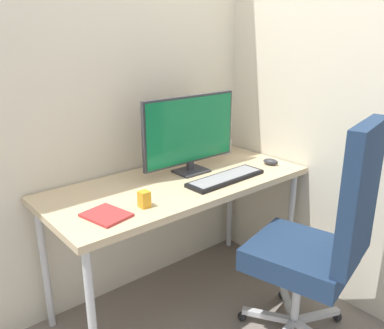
% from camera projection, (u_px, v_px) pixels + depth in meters
% --- Properties ---
extents(ground_plane, '(8.00, 8.00, 0.00)m').
position_uv_depth(ground_plane, '(180.00, 298.00, 2.42)').
color(ground_plane, slate).
extents(wall_back, '(3.19, 0.04, 2.80)m').
position_uv_depth(wall_back, '(138.00, 54.00, 2.23)').
color(wall_back, beige).
rests_on(wall_back, ground_plane).
extents(wall_side_right, '(0.04, 2.37, 2.80)m').
position_uv_depth(wall_side_right, '(311.00, 54.00, 2.25)').
color(wall_side_right, beige).
rests_on(wall_side_right, ground_plane).
extents(desk, '(1.45, 0.63, 0.75)m').
position_uv_depth(desk, '(178.00, 191.00, 2.20)').
color(desk, '#D1B78C').
rests_on(desk, ground_plane).
extents(office_chair, '(0.57, 0.60, 1.17)m').
position_uv_depth(office_chair, '(322.00, 238.00, 1.91)').
color(office_chair, black).
rests_on(office_chair, ground_plane).
extents(monitor, '(0.62, 0.15, 0.44)m').
position_uv_depth(monitor, '(190.00, 132.00, 2.25)').
color(monitor, '#333338').
rests_on(monitor, desk).
extents(keyboard, '(0.48, 0.16, 0.02)m').
position_uv_depth(keyboard, '(226.00, 178.00, 2.19)').
color(keyboard, black).
rests_on(keyboard, desk).
extents(mouse, '(0.08, 0.11, 0.04)m').
position_uv_depth(mouse, '(271.00, 162.00, 2.43)').
color(mouse, '#333338').
rests_on(mouse, desk).
extents(pen_holder, '(0.10, 0.10, 0.18)m').
position_uv_depth(pen_holder, '(224.00, 146.00, 2.67)').
color(pen_holder, '#B2B5BA').
rests_on(pen_holder, desk).
extents(notebook, '(0.19, 0.22, 0.01)m').
position_uv_depth(notebook, '(106.00, 215.00, 1.76)').
color(notebook, '#B23333').
rests_on(notebook, desk).
extents(desk_clamp_accessory, '(0.05, 0.05, 0.08)m').
position_uv_depth(desk_clamp_accessory, '(144.00, 199.00, 1.84)').
color(desk_clamp_accessory, orange).
rests_on(desk_clamp_accessory, desk).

